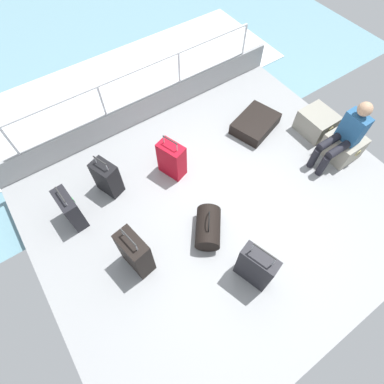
# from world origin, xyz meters

# --- Properties ---
(ground_plane) EXTENTS (4.40, 5.20, 0.06)m
(ground_plane) POSITION_xyz_m (0.00, 0.00, -0.03)
(ground_plane) COLOR #939699
(gunwale_port) EXTENTS (0.06, 5.20, 0.45)m
(gunwale_port) POSITION_xyz_m (-2.17, 0.00, 0.23)
(gunwale_port) COLOR #939699
(gunwale_port) RESTS_ON ground_plane
(railing_port) EXTENTS (0.04, 4.20, 1.02)m
(railing_port) POSITION_xyz_m (-2.17, 0.00, 0.78)
(railing_port) COLOR silver
(railing_port) RESTS_ON ground_plane
(sea_wake) EXTENTS (12.00, 12.00, 0.01)m
(sea_wake) POSITION_xyz_m (-3.60, 0.00, -0.34)
(sea_wake) COLOR #6B99A8
(sea_wake) RESTS_ON ground_plane
(cargo_crate_0) EXTENTS (0.57, 0.49, 0.37)m
(cargo_crate_0) POSITION_xyz_m (-0.30, 2.19, 0.19)
(cargo_crate_0) COLOR gray
(cargo_crate_0) RESTS_ON ground_plane
(cargo_crate_1) EXTENTS (0.53, 0.50, 0.39)m
(cargo_crate_1) POSITION_xyz_m (0.29, 2.15, 0.20)
(cargo_crate_1) COLOR #9E9989
(cargo_crate_1) RESTS_ON ground_plane
(passenger_seated) EXTENTS (0.34, 0.66, 1.09)m
(passenger_seated) POSITION_xyz_m (0.29, 1.97, 0.57)
(passenger_seated) COLOR #26598C
(passenger_seated) RESTS_ON ground_plane
(suitcase_0) EXTENTS (0.46, 0.30, 0.85)m
(suitcase_0) POSITION_xyz_m (0.05, -1.42, 0.35)
(suitcase_0) COLOR black
(suitcase_0) RESTS_ON ground_plane
(suitcase_1) EXTENTS (0.45, 0.34, 0.74)m
(suitcase_1) POSITION_xyz_m (-0.94, -0.26, 0.30)
(suitcase_1) COLOR #B70C1E
(suitcase_1) RESTS_ON ground_plane
(suitcase_2) EXTENTS (0.44, 0.22, 0.68)m
(suitcase_2) POSITION_xyz_m (-1.01, -1.84, 0.29)
(suitcase_2) COLOR black
(suitcase_2) RESTS_ON ground_plane
(suitcase_3) EXTENTS (0.76, 0.90, 0.21)m
(suitcase_3) POSITION_xyz_m (-0.91, 1.39, 0.10)
(suitcase_3) COLOR black
(suitcase_3) RESTS_ON ground_plane
(suitcase_4) EXTENTS (0.42, 0.34, 0.71)m
(suitcase_4) POSITION_xyz_m (-1.20, -1.20, 0.29)
(suitcase_4) COLOR black
(suitcase_4) RESTS_ON ground_plane
(suitcase_5) EXTENTS (0.48, 0.31, 0.89)m
(suitcase_5) POSITION_xyz_m (1.02, -0.32, 0.34)
(suitcase_5) COLOR black
(suitcase_5) RESTS_ON ground_plane
(duffel_bag) EXTENTS (0.65, 0.61, 0.48)m
(duffel_bag) POSITION_xyz_m (0.22, -0.43, 0.17)
(duffel_bag) COLOR black
(duffel_bag) RESTS_ON ground_plane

